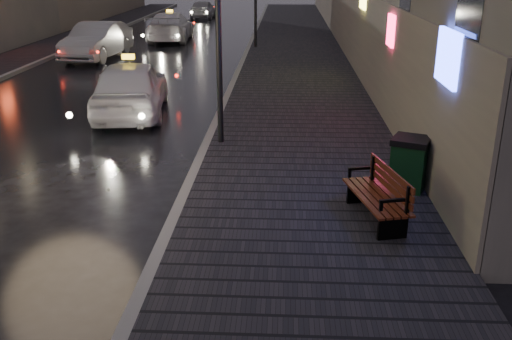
# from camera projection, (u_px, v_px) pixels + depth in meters

# --- Properties ---
(ground) EXTENTS (120.00, 120.00, 0.00)m
(ground) POSITION_uv_depth(u_px,v_px,m) (53.00, 271.00, 8.44)
(ground) COLOR black
(ground) RESTS_ON ground
(sidewalk) EXTENTS (4.60, 58.00, 0.15)m
(sidewalk) POSITION_uv_depth(u_px,v_px,m) (296.00, 51.00, 27.87)
(sidewalk) COLOR black
(sidewalk) RESTS_ON ground
(curb) EXTENTS (0.20, 58.00, 0.15)m
(curb) POSITION_uv_depth(u_px,v_px,m) (247.00, 51.00, 27.99)
(curb) COLOR slate
(curb) RESTS_ON ground
(sidewalk_far) EXTENTS (2.40, 58.00, 0.15)m
(sidewalk_far) POSITION_uv_depth(u_px,v_px,m) (44.00, 49.00, 28.49)
(sidewalk_far) COLOR black
(sidewalk_far) RESTS_ON ground
(curb_far) EXTENTS (0.20, 58.00, 0.15)m
(curb_far) POSITION_uv_depth(u_px,v_px,m) (70.00, 49.00, 28.42)
(curb_far) COLOR slate
(curb_far) RESTS_ON ground
(bench) EXTENTS (1.00, 1.86, 0.90)m
(bench) POSITION_uv_depth(u_px,v_px,m) (380.00, 195.00, 9.63)
(bench) COLOR black
(bench) RESTS_ON sidewalk
(trash_bin) EXTENTS (0.88, 0.88, 1.03)m
(trash_bin) POSITION_uv_depth(u_px,v_px,m) (409.00, 163.00, 10.92)
(trash_bin) COLOR black
(trash_bin) RESTS_ON sidewalk
(taxi_near) EXTENTS (2.58, 5.02, 1.63)m
(taxi_near) POSITION_uv_depth(u_px,v_px,m) (131.00, 87.00, 16.62)
(taxi_near) COLOR silver
(taxi_near) RESTS_ON ground
(car_left_mid) EXTENTS (2.15, 5.05, 1.62)m
(car_left_mid) POSITION_uv_depth(u_px,v_px,m) (97.00, 41.00, 25.98)
(car_left_mid) COLOR #9EA0A6
(car_left_mid) RESTS_ON ground
(taxi_mid) EXTENTS (2.43, 5.45, 1.55)m
(taxi_mid) POSITION_uv_depth(u_px,v_px,m) (170.00, 27.00, 31.67)
(taxi_mid) COLOR silver
(taxi_mid) RESTS_ON ground
(car_far) EXTENTS (1.64, 4.06, 1.38)m
(car_far) POSITION_uv_depth(u_px,v_px,m) (203.00, 9.00, 43.58)
(car_far) COLOR #93949B
(car_far) RESTS_ON ground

